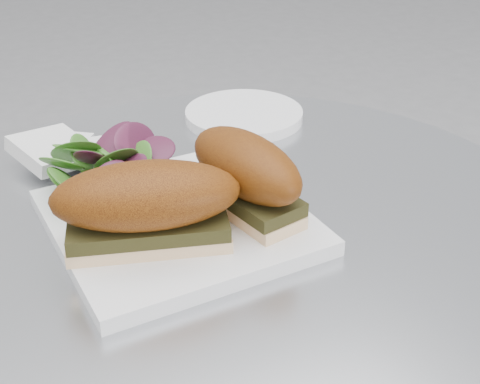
% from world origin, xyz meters
% --- Properties ---
extents(plate, '(0.25, 0.25, 0.02)m').
position_xyz_m(plate, '(-0.06, 0.01, 0.74)').
color(plate, white).
rests_on(plate, table).
extents(sandwich_left, '(0.18, 0.12, 0.08)m').
position_xyz_m(sandwich_left, '(-0.10, -0.03, 0.79)').
color(sandwich_left, beige).
rests_on(sandwich_left, plate).
extents(sandwich_right, '(0.09, 0.16, 0.08)m').
position_xyz_m(sandwich_right, '(0.00, -0.01, 0.79)').
color(sandwich_right, beige).
rests_on(sandwich_right, plate).
extents(salad, '(0.13, 0.13, 0.05)m').
position_xyz_m(salad, '(-0.10, 0.08, 0.77)').
color(salad, '#51832B').
rests_on(salad, plate).
extents(napkin, '(0.11, 0.11, 0.02)m').
position_xyz_m(napkin, '(-0.12, 0.19, 0.74)').
color(napkin, white).
rests_on(napkin, table).
extents(saucer, '(0.16, 0.16, 0.01)m').
position_xyz_m(saucer, '(0.12, 0.22, 0.74)').
color(saucer, white).
rests_on(saucer, table).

